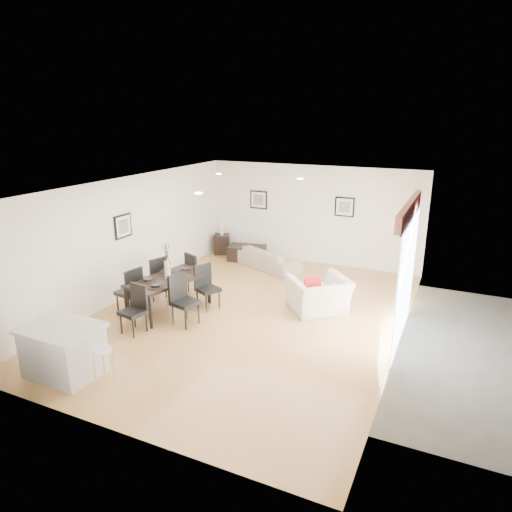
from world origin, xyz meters
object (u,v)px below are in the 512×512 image
at_px(dining_chair_enear, 182,296).
at_px(coffee_table, 247,253).
at_px(side_table, 222,244).
at_px(kitchen_island, 63,350).
at_px(dining_chair_efar, 206,284).
at_px(dining_chair_foot, 195,271).
at_px(bar_stool, 103,354).
at_px(dining_table, 168,281).
at_px(dining_chair_head, 136,306).
at_px(dining_chair_wfar, 156,276).
at_px(sofa, 269,259).
at_px(armchair, 319,295).
at_px(dining_chair_wnear, 131,288).

relative_size(dining_chair_enear, coffee_table, 0.99).
relative_size(side_table, kitchen_island, 0.48).
bearing_deg(dining_chair_efar, dining_chair_foot, 71.66).
relative_size(dining_chair_efar, bar_stool, 1.51).
relative_size(dining_table, dining_chair_foot, 1.98).
relative_size(dining_chair_head, kitchen_island, 0.78).
height_order(dining_table, side_table, dining_table).
bearing_deg(coffee_table, dining_chair_enear, -93.19).
height_order(dining_chair_enear, dining_chair_head, dining_chair_enear).
distance_m(dining_chair_enear, bar_stool, 2.37).
xyz_separation_m(dining_chair_efar, dining_chair_foot, (-0.65, 0.61, 0.00)).
relative_size(dining_chair_wfar, side_table, 1.71).
height_order(sofa, dining_table, dining_table).
bearing_deg(dining_table, dining_chair_efar, 50.11).
height_order(sofa, dining_chair_efar, dining_chair_efar).
height_order(armchair, kitchen_island, kitchen_island).
bearing_deg(dining_chair_foot, dining_chair_enear, 136.28).
height_order(coffee_table, side_table, side_table).
xyz_separation_m(dining_chair_enear, dining_chair_foot, (-0.64, 1.50, -0.03)).
bearing_deg(bar_stool, armchair, 62.05).
relative_size(armchair, side_table, 2.01).
xyz_separation_m(dining_chair_enear, coffee_table, (-0.64, 4.26, -0.36)).
bearing_deg(dining_chair_enear, sofa, 10.17).
relative_size(sofa, side_table, 3.23).
bearing_deg(armchair, dining_chair_enear, -6.23).
relative_size(dining_chair_wfar, bar_stool, 1.56).
distance_m(sofa, armchair, 3.00).
bearing_deg(dining_chair_efar, dining_chair_wfar, 117.70).
xyz_separation_m(dining_table, dining_chair_wnear, (-0.61, -0.45, -0.10)).
xyz_separation_m(dining_chair_foot, bar_stool, (0.79, -3.86, 0.01)).
distance_m(dining_chair_enear, dining_chair_foot, 1.63).
height_order(dining_chair_efar, coffee_table, dining_chair_efar).
bearing_deg(coffee_table, kitchen_island, -102.03).
xyz_separation_m(armchair, coffee_table, (-2.93, 2.59, -0.17)).
xyz_separation_m(dining_chair_head, dining_chair_foot, (-0.05, 2.17, 0.01)).
bearing_deg(sofa, armchair, 157.84).
relative_size(dining_table, dining_chair_efar, 1.99).
xyz_separation_m(armchair, dining_chair_head, (-2.88, -2.33, 0.15)).
bearing_deg(bar_stool, side_table, 104.22).
bearing_deg(kitchen_island, dining_chair_efar, 78.96).
bearing_deg(dining_chair_enear, dining_chair_wfar, 69.70).
xyz_separation_m(sofa, armchair, (2.06, -2.18, 0.10)).
relative_size(dining_chair_efar, dining_chair_head, 1.01).
bearing_deg(dining_table, armchair, 36.44).
distance_m(sofa, kitchen_island, 6.27).
distance_m(armchair, side_table, 4.82).
relative_size(dining_table, dining_chair_wfar, 1.93).
bearing_deg(dining_chair_efar, sofa, 20.68).
bearing_deg(side_table, dining_chair_wfar, -84.27).
height_order(dining_chair_wnear, dining_chair_foot, dining_chair_wnear).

